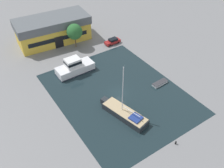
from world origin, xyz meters
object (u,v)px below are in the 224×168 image
at_px(warehouse_building, 53,29).
at_px(parked_car, 113,41).
at_px(sailboat_moored, 124,113).
at_px(motor_cruiser, 75,67).
at_px(small_dinghy, 160,83).
at_px(quay_tree_near_building, 75,32).

bearing_deg(warehouse_building, parked_car, -35.24).
xyz_separation_m(sailboat_moored, motor_cruiser, (-1.33, 18.36, 0.67)).
bearing_deg(motor_cruiser, small_dinghy, -137.33).
height_order(sailboat_moored, motor_cruiser, sailboat_moored).
height_order(quay_tree_near_building, small_dinghy, quay_tree_near_building).
xyz_separation_m(parked_car, sailboat_moored, (-13.78, -24.42, -0.04)).
bearing_deg(quay_tree_near_building, parked_car, -23.75).
bearing_deg(motor_cruiser, quay_tree_near_building, -29.23).
relative_size(sailboat_moored, motor_cruiser, 1.27).
bearing_deg(motor_cruiser, warehouse_building, -7.74).
height_order(warehouse_building, motor_cruiser, warehouse_building).
xyz_separation_m(warehouse_building, small_dinghy, (11.83, -31.90, -3.25)).
distance_m(sailboat_moored, small_dinghy, 13.13).
height_order(motor_cruiser, small_dinghy, motor_cruiser).
xyz_separation_m(warehouse_building, sailboat_moored, (-0.84, -35.33, -2.78)).
bearing_deg(sailboat_moored, quay_tree_near_building, 68.01).
xyz_separation_m(parked_car, small_dinghy, (-1.11, -20.99, -0.51)).
xyz_separation_m(quay_tree_near_building, parked_car, (9.49, -4.18, -3.93)).
height_order(quay_tree_near_building, parked_car, quay_tree_near_building).
relative_size(warehouse_building, quay_tree_near_building, 3.04).
height_order(parked_car, sailboat_moored, sailboat_moored).
height_order(warehouse_building, small_dinghy, warehouse_building).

